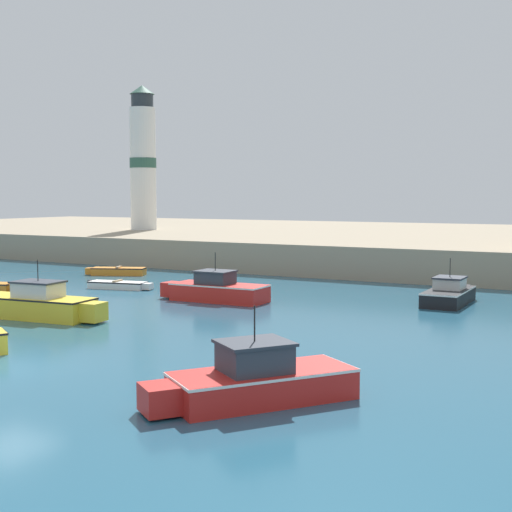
% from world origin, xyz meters
% --- Properties ---
extents(ground_plane, '(200.00, 200.00, 0.00)m').
position_xyz_m(ground_plane, '(0.00, 0.00, 0.00)').
color(ground_plane, '#235670').
extents(quay_seawall, '(120.00, 40.00, 2.07)m').
position_xyz_m(quay_seawall, '(0.00, 45.90, 1.03)').
color(quay_seawall, gray).
rests_on(quay_seawall, ground).
extents(dinghy_orange_1, '(3.93, 2.34, 0.58)m').
position_xyz_m(dinghy_orange_1, '(-13.62, 21.29, 0.28)').
color(dinghy_orange_1, orange).
rests_on(dinghy_orange_1, ground).
extents(motorboat_black_2, '(1.81, 5.07, 2.20)m').
position_xyz_m(motorboat_black_2, '(8.50, 19.41, 0.48)').
color(motorboat_black_2, black).
rests_on(motorboat_black_2, ground).
extents(dinghy_white_3, '(3.94, 1.68, 0.49)m').
position_xyz_m(dinghy_white_3, '(-9.06, 15.97, 0.23)').
color(dinghy_white_3, white).
rests_on(dinghy_white_3, ground).
extents(motorboat_red_4, '(5.63, 1.98, 2.41)m').
position_xyz_m(motorboat_red_4, '(-1.84, 14.69, 0.57)').
color(motorboat_red_4, red).
rests_on(motorboat_red_4, ground).
extents(motorboat_yellow_5, '(6.29, 2.31, 2.50)m').
position_xyz_m(motorboat_yellow_5, '(-5.84, 6.77, 0.60)').
color(motorboat_yellow_5, yellow).
rests_on(motorboat_yellow_5, ground).
extents(motorboat_red_7, '(4.37, 5.29, 2.46)m').
position_xyz_m(motorboat_red_7, '(8.26, 0.46, 0.56)').
color(motorboat_red_7, red).
rests_on(motorboat_red_7, ground).
extents(lighthouse, '(2.43, 2.43, 13.12)m').
position_xyz_m(lighthouse, '(-24.00, 37.51, 8.44)').
color(lighthouse, silver).
rests_on(lighthouse, quay_seawall).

